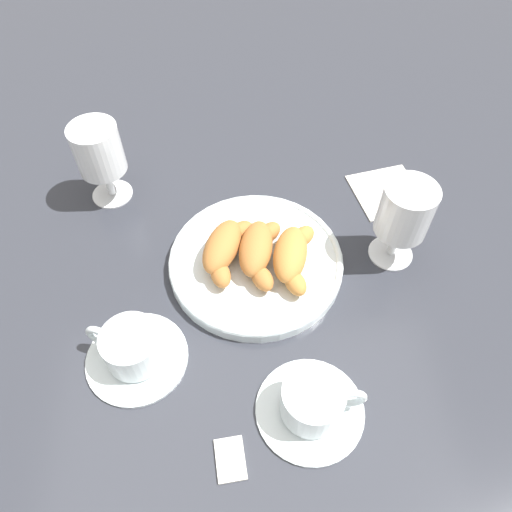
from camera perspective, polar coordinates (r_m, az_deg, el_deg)
ground_plane at (r=0.74m, az=0.47°, el=-1.15°), size 2.20×2.20×0.00m
pastry_plate at (r=0.73m, az=-0.00°, el=-0.85°), size 0.26×0.26×0.02m
croissant_large at (r=0.71m, az=-3.75°, el=0.97°), size 0.13×0.09×0.04m
croissant_small at (r=0.70m, az=0.26°, el=0.55°), size 0.13×0.08×0.04m
croissant_extra at (r=0.70m, az=4.30°, el=0.08°), size 0.13×0.08×0.04m
coffee_cup_near at (r=0.61m, az=6.67°, el=-16.82°), size 0.14×0.14×0.06m
coffee_cup_far at (r=0.66m, az=-14.30°, el=-10.63°), size 0.14×0.14×0.06m
juice_glass_left at (r=0.71m, az=17.08°, el=4.84°), size 0.08×0.08×0.14m
juice_glass_right at (r=0.81m, az=-18.04°, el=11.60°), size 0.08×0.08×0.14m
sugar_packet at (r=0.62m, az=-3.04°, el=-22.73°), size 0.05×0.04×0.01m
folded_napkin at (r=0.87m, az=15.16°, el=7.33°), size 0.13×0.13×0.01m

